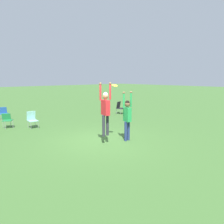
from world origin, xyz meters
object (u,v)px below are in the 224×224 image
object	(u,v)px
camping_chair_3	(3,112)
camping_chair_1	(120,107)
camping_chair_0	(7,119)
frisbee	(115,85)
person_defending	(127,115)
person_jumping	(105,108)
camping_chair_2	(32,118)

from	to	relation	value
camping_chair_3	camping_chair_1	bearing A→B (deg)	177.33
camping_chair_0	frisbee	bearing A→B (deg)	147.99
person_defending	camping_chair_1	distance (m)	7.30
camping_chair_1	camping_chair_3	bearing A→B (deg)	-46.86
camping_chair_0	camping_chair_3	xyz separation A→B (m)	(0.65, 2.99, -0.05)
camping_chair_1	camping_chair_3	distance (m)	8.27
camping_chair_1	person_jumping	bearing A→B (deg)	21.65
person_defending	camping_chair_1	size ratio (longest dim) A/B	2.36
camping_chair_2	frisbee	bearing A→B (deg)	113.50
person_jumping	camping_chair_0	bearing A→B (deg)	34.42
camping_chair_2	camping_chair_3	size ratio (longest dim) A/B	1.18
person_jumping	camping_chair_1	xyz separation A→B (m)	(5.85, 5.18, -1.03)
person_jumping	frisbee	bearing A→B (deg)	-69.55
frisbee	camping_chair_2	xyz separation A→B (m)	(-1.71, 4.93, -1.93)
camping_chair_1	camping_chair_3	world-z (taller)	camping_chair_1
camping_chair_2	camping_chair_0	bearing A→B (deg)	-38.61
person_jumping	camping_chair_1	distance (m)	7.88
camping_chair_1	camping_chair_3	size ratio (longest dim) A/B	1.17
camping_chair_2	person_defending	bearing A→B (deg)	116.83
person_jumping	camping_chair_0	xyz separation A→B (m)	(-2.17, 5.95, -1.06)
person_jumping	camping_chair_1	bearing A→B (deg)	-34.09
person_jumping	person_defending	distance (m)	1.14
person_jumping	camping_chair_1	size ratio (longest dim) A/B	2.41
frisbee	camping_chair_3	xyz separation A→B (m)	(-2.09, 8.87, -2.01)
frisbee	camping_chair_3	size ratio (longest dim) A/B	0.32
camping_chair_0	camping_chair_1	bearing A→B (deg)	-152.43
person_jumping	frisbee	xyz separation A→B (m)	(0.57, 0.06, 0.90)
person_jumping	camping_chair_2	distance (m)	5.22
camping_chair_0	camping_chair_2	size ratio (longest dim) A/B	0.86
camping_chair_0	person_jumping	bearing A→B (deg)	143.06
person_defending	frisbee	bearing A→B (deg)	-110.77
person_defending	camping_chair_2	xyz separation A→B (m)	(-2.18, 5.26, -0.64)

